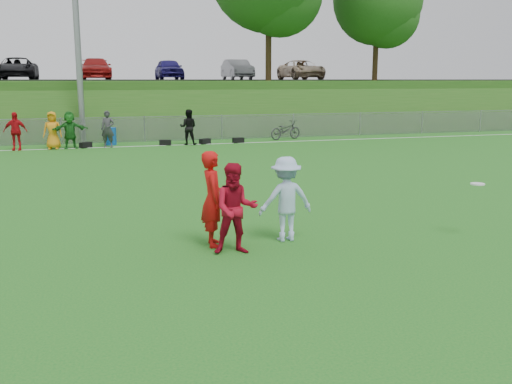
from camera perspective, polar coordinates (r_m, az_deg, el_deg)
name	(u,v)px	position (r m, az deg, el deg)	size (l,w,h in m)	color
ground	(259,258)	(10.16, 0.27, -6.58)	(120.00, 120.00, 0.00)	#15651E
sideline_far	(149,146)	(27.58, -10.62, 4.56)	(60.00, 0.10, 0.01)	white
fence	(145,129)	(29.50, -11.08, 6.21)	(58.00, 0.06, 1.30)	gray
light_pole	(75,3)	(30.28, -17.62, 17.53)	(1.20, 0.40, 12.15)	gray
berm	(128,103)	(40.39, -12.67, 8.65)	(120.00, 18.00, 3.00)	#255A19
parking_lot	(125,80)	(42.36, -12.96, 10.85)	(120.00, 12.00, 0.10)	black
tree_green_far	(380,4)	(40.26, 12.32, 17.89)	(5.88, 5.88, 8.19)	black
car_row	(108,69)	(41.30, -14.57, 11.84)	(32.04, 5.18, 1.44)	white
spectator_row	(89,130)	(27.36, -16.37, 6.02)	(8.74, 0.88, 1.69)	red
gear_bags	(175,142)	(27.82, -8.09, 4.95)	(7.88, 0.56, 0.26)	black
player_red_left	(213,199)	(10.72, -4.36, -0.68)	(0.66, 0.43, 1.81)	red
player_red_center	(236,209)	(10.21, -2.04, -1.69)	(0.80, 0.63, 1.65)	#A40B20
player_blue	(286,199)	(11.06, 3.00, -0.71)	(1.07, 0.61, 1.65)	#AAC5EC
frisbee	(478,184)	(12.08, 21.28, 0.75)	(0.28, 0.28, 0.03)	silver
recycling_bin	(110,136)	(28.41, -14.35, 5.42)	(0.55, 0.55, 0.83)	#0E4AA2
bicycle	(285,130)	(30.09, 2.96, 6.21)	(0.66, 1.90, 1.00)	#28282B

